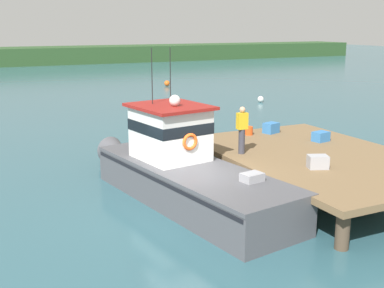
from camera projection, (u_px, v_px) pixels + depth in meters
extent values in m
plane|color=#2D5660|center=(192.00, 209.00, 15.04)|extent=(200.00, 200.00, 0.00)
cylinder|color=#4C3D2D|center=(343.00, 230.00, 12.27)|extent=(0.36, 0.36, 1.00)
cylinder|color=#4C3D2D|center=(197.00, 155.00, 19.44)|extent=(0.36, 0.36, 1.00)
cylinder|color=#4C3D2D|center=(302.00, 142.00, 21.65)|extent=(0.36, 0.36, 1.00)
cube|color=brown|center=(318.00, 157.00, 16.82)|extent=(6.00, 9.00, 0.20)
cube|color=#4C4C51|center=(191.00, 187.00, 15.41)|extent=(3.74, 8.30, 1.10)
cone|color=#4C4C51|center=(120.00, 154.00, 19.30)|extent=(1.37, 1.95, 1.10)
cube|color=black|center=(191.00, 173.00, 15.30)|extent=(3.74, 8.14, 0.12)
cube|color=#4C4C51|center=(191.00, 168.00, 15.26)|extent=(3.78, 8.30, 0.12)
cube|color=silver|center=(170.00, 135.00, 16.02)|extent=(2.23, 2.47, 1.80)
cube|color=black|center=(170.00, 126.00, 15.94)|extent=(2.25, 2.50, 0.36)
cube|color=maroon|center=(170.00, 106.00, 15.79)|extent=(2.51, 2.81, 0.10)
sphere|color=white|center=(175.00, 100.00, 15.50)|extent=(0.36, 0.36, 0.36)
cylinder|color=black|center=(152.00, 76.00, 15.77)|extent=(0.03, 0.03, 1.80)
cylinder|color=black|center=(170.00, 75.00, 16.16)|extent=(0.03, 0.03, 1.80)
cube|color=#939399|center=(252.00, 179.00, 13.79)|extent=(0.66, 0.53, 0.36)
torus|color=orange|center=(240.00, 196.00, 12.81)|extent=(0.64, 0.64, 0.12)
torus|color=#EA5119|center=(190.00, 142.00, 15.11)|extent=(0.55, 0.18, 0.54)
cube|color=#3370B2|center=(271.00, 128.00, 20.06)|extent=(0.71, 0.60, 0.42)
cube|color=#9E9EA3|center=(318.00, 162.00, 15.10)|extent=(0.72, 0.63, 0.40)
cube|color=#3370B2|center=(321.00, 136.00, 18.63)|extent=(0.67, 0.54, 0.37)
cylinder|color=#E04C19|center=(249.00, 131.00, 19.72)|extent=(0.32, 0.32, 0.34)
cylinder|color=#383842|center=(242.00, 141.00, 16.78)|extent=(0.22, 0.22, 0.86)
cube|color=gold|center=(242.00, 121.00, 16.61)|extent=(0.36, 0.22, 0.56)
sphere|color=tan|center=(242.00, 110.00, 16.52)|extent=(0.20, 0.20, 0.20)
sphere|color=red|center=(131.00, 149.00, 21.41)|extent=(0.45, 0.45, 0.45)
sphere|color=silver|center=(261.00, 99.00, 35.96)|extent=(0.45, 0.45, 0.45)
sphere|color=#EA5B19|center=(167.00, 83.00, 45.59)|extent=(0.51, 0.51, 0.51)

